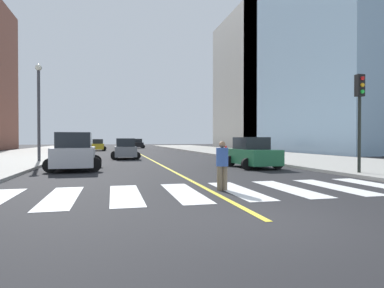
% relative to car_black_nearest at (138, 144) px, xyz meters
% --- Properties ---
extents(ground_plane, '(220.00, 220.00, 0.00)m').
position_rel_car_black_nearest_xyz_m(ground_plane, '(-1.68, -58.32, -0.84)').
color(ground_plane, black).
extents(sidewalk_kerb_east, '(10.00, 120.00, 0.15)m').
position_rel_car_black_nearest_xyz_m(sidewalk_kerb_east, '(10.52, -38.32, -0.76)').
color(sidewalk_kerb_east, '#9E9B93').
rests_on(sidewalk_kerb_east, ground).
extents(crosswalk_paint, '(13.50, 4.00, 0.01)m').
position_rel_car_black_nearest_xyz_m(crosswalk_paint, '(-1.68, -54.32, -0.83)').
color(crosswalk_paint, silver).
rests_on(crosswalk_paint, ground).
extents(lane_divider_paint, '(0.16, 80.00, 0.01)m').
position_rel_car_black_nearest_xyz_m(lane_divider_paint, '(-1.68, -18.32, -0.83)').
color(lane_divider_paint, yellow).
rests_on(lane_divider_paint, ground).
extents(parking_garage_concrete, '(18.00, 24.00, 26.44)m').
position_rel_car_black_nearest_xyz_m(parking_garage_concrete, '(26.88, -2.94, 12.38)').
color(parking_garage_concrete, '#9E9B93').
rests_on(parking_garage_concrete, ground).
extents(car_black_nearest, '(2.56, 4.05, 1.79)m').
position_rel_car_black_nearest_xyz_m(car_black_nearest, '(0.00, 0.00, 0.00)').
color(car_black_nearest, black).
rests_on(car_black_nearest, ground).
extents(car_yellow_second, '(2.38, 3.82, 1.71)m').
position_rel_car_black_nearest_xyz_m(car_yellow_second, '(-6.80, -13.46, -0.04)').
color(car_yellow_second, gold).
rests_on(car_yellow_second, ground).
extents(car_silver_third, '(2.93, 4.61, 2.04)m').
position_rel_car_black_nearest_xyz_m(car_silver_third, '(-6.76, -45.35, 0.11)').
color(car_silver_third, '#B7B7BC').
rests_on(car_silver_third, ground).
extents(car_green_fourth, '(2.58, 4.07, 1.80)m').
position_rel_car_black_nearest_xyz_m(car_green_fourth, '(3.28, -46.24, 0.00)').
color(car_green_fourth, '#236B42').
rests_on(car_green_fourth, ground).
extents(car_gray_fifth, '(2.45, 3.92, 1.75)m').
position_rel_car_black_nearest_xyz_m(car_gray_fifth, '(-3.68, -35.49, -0.02)').
color(car_gray_fifth, slate).
rests_on(car_gray_fifth, ground).
extents(traffic_light_near_corner, '(0.36, 0.41, 4.48)m').
position_rel_car_black_nearest_xyz_m(traffic_light_near_corner, '(6.25, -51.48, 2.47)').
color(traffic_light_near_corner, black).
rests_on(traffic_light_near_corner, sidewalk_kerb_east).
extents(pedestrian_crossing, '(0.40, 0.40, 1.61)m').
position_rel_car_black_nearest_xyz_m(pedestrian_crossing, '(-1.26, -54.14, 0.05)').
color(pedestrian_crossing, brown).
rests_on(pedestrian_crossing, ground).
extents(fire_hydrant, '(0.26, 0.26, 0.89)m').
position_rel_car_black_nearest_xyz_m(fire_hydrant, '(6.16, -33.38, -0.26)').
color(fire_hydrant, red).
rests_on(fire_hydrant, sidewalk_kerb_east).
extents(street_lamp, '(0.44, 0.44, 6.77)m').
position_rel_car_black_nearest_xyz_m(street_lamp, '(-9.78, -39.22, 3.35)').
color(street_lamp, '#38383D').
rests_on(street_lamp, sidewalk_kerb_west).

